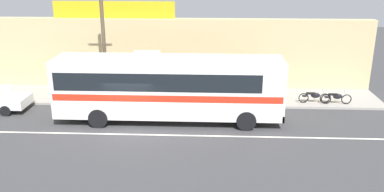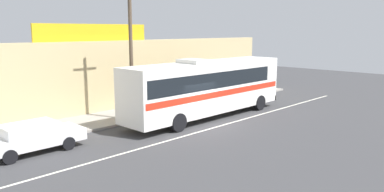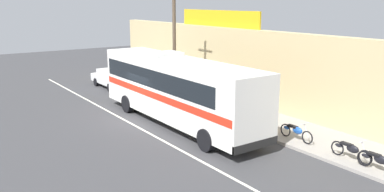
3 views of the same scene
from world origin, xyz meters
name	(u,v)px [view 3 (image 3 of 3)]	position (x,y,z in m)	size (l,w,h in m)	color
ground_plane	(140,119)	(0.00, 0.00, 0.00)	(70.00, 70.00, 0.00)	#3A3A3D
sidewalk_slab	(212,104)	(0.00, 5.20, 0.07)	(30.00, 3.60, 0.14)	gray
storefront_facade	(238,65)	(0.00, 7.35, 2.40)	(30.00, 0.70, 4.80)	tan
storefront_billboard	(218,18)	(-2.20, 7.35, 5.35)	(8.14, 0.12, 1.10)	gold
road_center_stripe	(127,121)	(0.00, -0.80, 0.00)	(30.00, 0.14, 0.01)	silver
intercity_bus	(176,86)	(1.93, 1.23, 2.07)	(12.28, 2.63, 3.78)	white
parked_car	(112,78)	(-8.76, 2.30, 0.74)	(4.54, 1.85, 1.37)	silver
utility_pole	(174,38)	(-2.04, 3.68, 4.23)	(1.60, 0.22, 7.91)	brown
motorcycle_black	(296,131)	(7.72, 4.18, 0.57)	(1.93, 0.56, 0.94)	black
motorcycle_blue	(378,160)	(11.94, 4.00, 0.57)	(1.84, 0.56, 0.94)	black
motorcycle_purple	(350,150)	(10.64, 4.14, 0.57)	(1.91, 0.56, 0.94)	black
pedestrian_near_shop	(257,103)	(4.42, 4.84, 1.13)	(0.30, 0.48, 1.70)	black
pedestrian_by_curb	(228,95)	(2.14, 4.74, 1.16)	(0.30, 0.48, 1.74)	black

